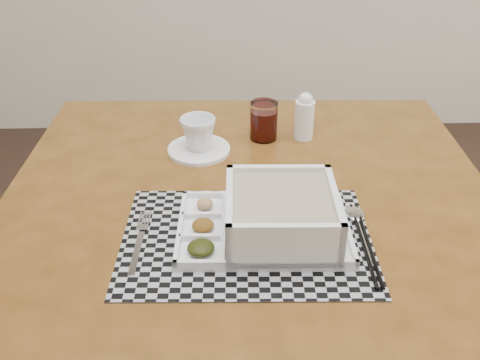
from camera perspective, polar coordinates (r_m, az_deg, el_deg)
name	(u,v)px	position (r m, az deg, el deg)	size (l,w,h in m)	color
dining_table	(249,233)	(1.15, 1.02, -5.70)	(1.06, 1.06, 0.78)	#4B2F0D
placemat	(247,239)	(1.00, 0.72, -6.32)	(0.46, 0.33, 0.00)	#9A9AA1
serving_tray	(276,219)	(0.99, 3.85, -4.19)	(0.32, 0.23, 0.10)	white
fork	(139,240)	(1.01, -10.68, -6.29)	(0.02, 0.19, 0.00)	silver
spoon	(356,217)	(1.08, 12.30, -3.93)	(0.04, 0.18, 0.01)	silver
chopsticks	(365,243)	(1.01, 13.23, -6.54)	(0.02, 0.24, 0.01)	black
saucer	(199,150)	(1.29, -4.40, 3.25)	(0.15, 0.15, 0.01)	white
cup	(198,133)	(1.27, -4.48, 4.99)	(0.08, 0.08, 0.08)	white
juice_glass	(264,122)	(1.33, 2.54, 6.19)	(0.07, 0.07, 0.10)	white
creamer_bottle	(304,117)	(1.34, 6.89, 6.74)	(0.05, 0.05, 0.12)	white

